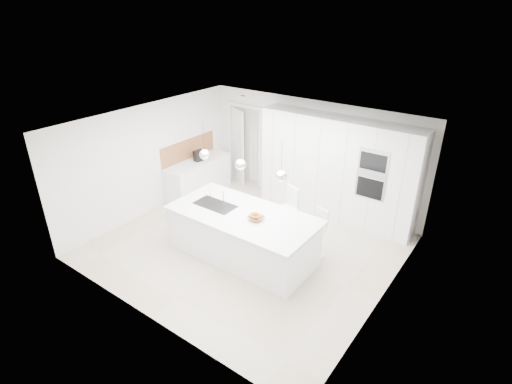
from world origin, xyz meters
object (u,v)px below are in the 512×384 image
Objects in this scene: island_base at (242,236)px; bar_stool_right at (318,235)px; bar_stool_left at (288,217)px; espresso_machine at (199,156)px; fruit_bowl at (256,218)px.

bar_stool_right is at bearing 33.75° from island_base.
bar_stool_left is 1.19× the size of bar_stool_right.
bar_stool_right is (3.73, -0.74, -0.54)m from espresso_machine.
bar_stool_left is 0.75m from bar_stool_right.
fruit_bowl is (0.34, -0.00, 0.50)m from island_base.
island_base is at bearing -94.77° from bar_stool_left.
espresso_machine reaches higher than island_base.
fruit_bowl is 1.25m from bar_stool_right.
fruit_bowl is at bearing -0.24° from island_base.
fruit_bowl is 1.06× the size of espresso_machine.
fruit_bowl is at bearing -19.72° from espresso_machine.
espresso_machine is 3.09m from bar_stool_left.
bar_stool_left is at bearing 63.36° from island_base.
bar_stool_right reaches higher than fruit_bowl.
espresso_machine is at bearing -173.07° from bar_stool_right.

